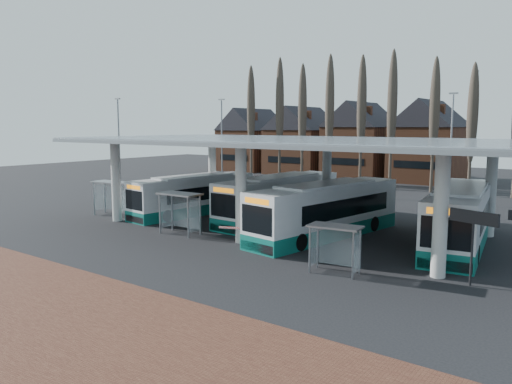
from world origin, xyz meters
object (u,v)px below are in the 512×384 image
Objects in this scene: bus_2 at (327,211)px; shelter_0 at (112,190)px; shelter_1 at (181,204)px; bus_3 at (461,218)px; shelter_2 at (336,238)px; bus_0 at (195,196)px; bus_1 at (280,199)px.

shelter_0 is at bearing -160.61° from bus_2.
bus_2 is 4.32× the size of shelter_1.
bus_3 is 17.69m from shelter_1.
bus_3 is at bearing 6.83° from shelter_0.
bus_3 is 10.20m from shelter_2.
bus_3 is 4.37× the size of shelter_1.
bus_2 is at bearing 4.18° from shelter_0.
bus_2 is 4.21× the size of shelter_0.
bus_0 is at bearing 34.35° from shelter_0.
bus_0 is at bearing 176.20° from bus_3.
bus_0 is at bearing 124.80° from shelter_1.
shelter_1 is (-8.26, -5.02, 0.34)m from bus_2.
bus_2 is (12.77, -1.07, 0.17)m from bus_0.
shelter_2 is at bearing -15.69° from shelter_0.
bus_1 is 0.95× the size of bus_3.
shelter_2 is (4.25, -6.96, 0.07)m from bus_2.
shelter_1 is (4.51, -6.10, 0.51)m from bus_0.
bus_2 is 9.68m from shelter_1.
shelter_0 is at bearing -150.18° from bus_1.
bus_0 is 6.71m from shelter_0.
bus_3 is (20.45, 1.57, 0.19)m from bus_0.
bus_1 is at bearing 161.70° from bus_2.
bus_3 reaches higher than shelter_0.
bus_2 reaches higher than bus_0.
bus_2 reaches higher than shelter_0.
bus_1 is 4.64× the size of shelter_2.
bus_0 is 0.90× the size of bus_2.
bus_1 is (7.18, 1.81, 0.13)m from bus_0.
bus_2 reaches higher than bus_1.
bus_3 reaches higher than bus_1.
shelter_0 is at bearing -175.13° from bus_3.
bus_0 is at bearing -175.83° from bus_2.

